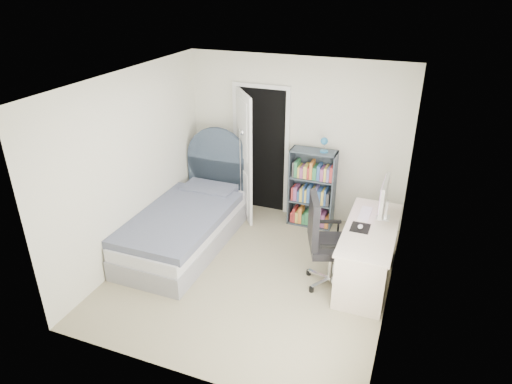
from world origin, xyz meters
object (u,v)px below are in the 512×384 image
(nightstand, at_px, (210,182))
(office_chair, at_px, (325,238))
(bed, at_px, (188,222))
(desk, at_px, (368,251))
(floor_lamp, at_px, (241,183))
(bookcase, at_px, (312,191))

(nightstand, xyz_separation_m, office_chair, (2.28, -1.49, 0.26))
(office_chair, bearing_deg, bed, 172.28)
(nightstand, height_order, desk, desk)
(floor_lamp, height_order, office_chair, floor_lamp)
(desk, bearing_deg, bookcase, 132.65)
(office_chair, bearing_deg, desk, 31.84)
(nightstand, bearing_deg, bookcase, -2.15)
(bed, relative_size, bookcase, 1.60)
(floor_lamp, xyz_separation_m, office_chair, (1.61, -1.25, 0.06))
(bookcase, bearing_deg, nightstand, 177.85)
(bookcase, relative_size, office_chair, 1.19)
(bookcase, xyz_separation_m, office_chair, (0.52, -1.42, 0.10))
(bed, xyz_separation_m, nightstand, (-0.25, 1.21, 0.08))
(office_chair, bearing_deg, bookcase, 110.02)
(desk, distance_m, office_chair, 0.64)
(bed, relative_size, floor_lamp, 1.56)
(bed, bearing_deg, desk, 0.82)
(bed, height_order, bookcase, bookcase)
(bed, relative_size, nightstand, 3.78)
(bed, height_order, office_chair, bed)
(floor_lamp, xyz_separation_m, bookcase, (1.09, 0.17, -0.04))
(nightstand, height_order, office_chair, office_chair)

